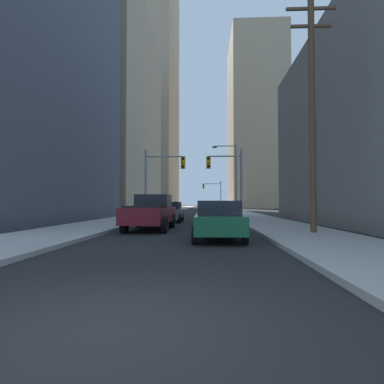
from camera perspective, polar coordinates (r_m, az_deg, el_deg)
The scene contains 16 objects.
ground_plane at distance 4.09m, azimuth -15.21°, elevation -22.46°, with size 400.00×400.00×0.00m, color black.
sidewalk_left at distance 54.07m, azimuth -4.39°, elevation -3.36°, with size 3.93×160.00×0.15m, color #9E9E99.
sidewalk_right at distance 53.84m, azimuth 7.20°, elevation -3.36°, with size 3.93×160.00×0.15m, color #9E9E99.
pickup_truck_maroon at distance 17.45m, azimuth -7.27°, elevation -3.57°, with size 2.20×5.47×1.90m.
sedan_green at distance 12.59m, azimuth 4.69°, elevation -4.96°, with size 1.95×4.22×1.52m.
sedan_silver at distance 22.01m, azimuth 4.37°, elevation -3.66°, with size 1.95×4.20×1.52m.
sedan_grey at distance 24.25m, azimuth -4.01°, elevation -3.50°, with size 1.95×4.26×1.52m.
sedan_blue at distance 44.81m, azimuth 3.34°, elevation -2.77°, with size 1.95×4.25×1.52m.
traffic_signal_near_left at distance 27.70m, azimuth -5.20°, elevation 3.45°, with size 3.50×0.44×6.00m.
traffic_signal_near_right at distance 27.49m, azimuth 6.07°, elevation 3.44°, with size 3.05×0.44×6.00m.
traffic_signal_far_right at distance 67.03m, azimuth 3.70°, elevation 0.31°, with size 3.89×0.44×6.00m.
utility_pole_right at distance 15.70m, azimuth 20.45°, elevation 13.77°, with size 2.20×0.28×10.74m.
street_lamp_right at distance 33.42m, azimuth 7.10°, elevation 3.44°, with size 2.56×0.32×7.50m.
building_left_mid_office at distance 56.95m, azimuth -16.47°, elevation 13.32°, with size 17.13×28.68×32.67m, color tan.
building_left_far_tower at distance 98.12m, azimuth -9.44°, elevation 17.42°, with size 20.95×28.83×67.80m, color tan.
building_right_far_highrise at distance 97.18m, azimuth 11.15°, elevation 11.80°, with size 14.64×23.83×48.85m, color tan.
Camera 1 is at (1.16, -3.65, 1.44)m, focal length 30.19 mm.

